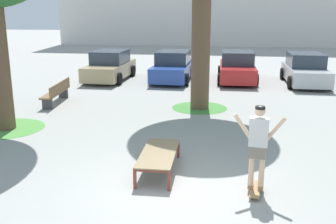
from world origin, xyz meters
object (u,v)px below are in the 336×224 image
object	(u,v)px
skateboard	(255,189)
car_blue	(173,67)
park_bench	(57,92)
skater	(258,142)
skate_box	(159,154)
car_tan	(110,66)
car_red	(237,68)
car_silver	(305,70)

from	to	relation	value
skateboard	car_blue	distance (m)	12.85
park_bench	skater	bearing A→B (deg)	-43.86
car_blue	skate_box	bearing A→B (deg)	-84.21
skater	car_tan	bearing A→B (deg)	118.06
skateboard	car_blue	world-z (taller)	car_blue
car_red	park_bench	bearing A→B (deg)	-140.01
skater	skateboard	bearing A→B (deg)	-97.65
car_red	car_silver	size ratio (longest dim) A/B	1.00
car_tan	car_red	xyz separation A→B (m)	(6.48, 0.52, 0.00)
skater	car_tan	distance (m)	13.81
skater	car_blue	size ratio (longest dim) A/B	0.40
skater	park_bench	distance (m)	9.82
car_tan	park_bench	bearing A→B (deg)	-96.03
skate_box	car_blue	distance (m)	11.70
car_silver	park_bench	bearing A→B (deg)	-151.85
skate_box	car_tan	bearing A→B (deg)	111.18
car_red	car_silver	xyz separation A→B (m)	(3.24, -0.41, 0.00)
skate_box	car_red	xyz separation A→B (m)	(2.06, 11.92, 0.28)
car_blue	car_red	distance (m)	3.25
skate_box	car_tan	xyz separation A→B (m)	(-4.42, 11.40, 0.28)
car_tan	car_blue	size ratio (longest dim) A/B	1.00
skateboard	car_blue	bearing A→B (deg)	104.69
skateboard	car_silver	world-z (taller)	car_silver
skater	car_red	size ratio (longest dim) A/B	0.40
car_blue	park_bench	distance (m)	6.80
car_red	park_bench	size ratio (longest dim) A/B	1.73
skate_box	car_blue	size ratio (longest dim) A/B	0.45
car_silver	skate_box	bearing A→B (deg)	-114.71
skater	car_red	xyz separation A→B (m)	(-0.02, 12.70, -0.38)
skateboard	car_silver	xyz separation A→B (m)	(3.22, 12.29, 0.61)
car_silver	park_bench	size ratio (longest dim) A/B	1.73
car_tan	park_bench	distance (m)	5.43
car_red	car_silver	distance (m)	3.26
car_tan	car_blue	distance (m)	3.25
car_tan	car_silver	world-z (taller)	same
car_tan	car_silver	xyz separation A→B (m)	(9.71, 0.11, 0.00)
car_red	skater	bearing A→B (deg)	-89.92
car_blue	car_silver	xyz separation A→B (m)	(6.48, -0.12, 0.00)
skater	car_silver	bearing A→B (deg)	75.31
skateboard	skater	bearing A→B (deg)	82.35
skater	car_tan	size ratio (longest dim) A/B	0.40
car_red	car_blue	bearing A→B (deg)	-174.96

